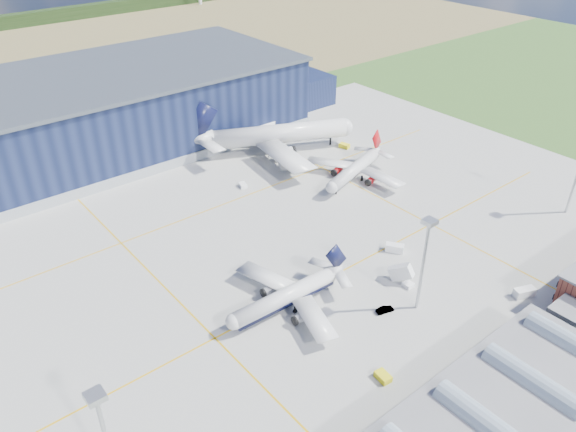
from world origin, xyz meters
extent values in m
plane|color=#315921|center=(0.00, 0.00, 0.00)|extent=(600.00, 600.00, 0.00)
cube|color=#9B9B96|center=(0.00, 10.00, 0.03)|extent=(220.00, 160.00, 0.06)
cube|color=#E2A80B|center=(0.00, -10.00, 0.07)|extent=(180.00, 0.40, 0.02)
cube|color=#E2A80B|center=(0.00, 35.00, 0.07)|extent=(180.00, 0.40, 0.02)
cube|color=#E2A80B|center=(-30.00, 10.00, 0.07)|extent=(0.40, 120.00, 0.02)
cube|color=#E2A80B|center=(40.00, 10.00, 0.07)|extent=(0.40, 120.00, 0.02)
cube|color=olive|center=(0.00, 220.00, 0.00)|extent=(600.00, 220.00, 0.01)
cube|color=#101836|center=(0.00, 95.00, 12.50)|extent=(120.00, 60.00, 25.00)
cube|color=#91979E|center=(0.00, 95.00, 1.60)|extent=(121.00, 61.00, 3.20)
cube|color=#454D58|center=(0.00, 95.00, 25.50)|extent=(122.00, 62.00, 1.20)
cube|color=#101836|center=(72.00, 90.00, 6.00)|extent=(24.00, 30.00, 12.00)
cube|color=slate|center=(-10.00, -60.00, 6.20)|extent=(66.00, 23.00, 0.50)
cylinder|color=#92A4B5|center=(-10.00, -60.00, 6.40)|extent=(4.40, 18.00, 4.40)
cylinder|color=#92A4B5|center=(4.00, -60.00, 6.40)|extent=(4.40, 18.00, 4.40)
cylinder|color=#92A4B5|center=(18.00, -60.00, 6.40)|extent=(4.40, 18.00, 4.40)
cube|color=#B5B8BC|center=(-60.00, -30.00, 22.50)|extent=(2.60, 2.60, 1.00)
cylinder|color=#B5B8BC|center=(10.00, -30.00, 11.00)|extent=(0.70, 0.70, 22.00)
cube|color=#B5B8BC|center=(10.00, -30.00, 22.50)|extent=(2.60, 2.60, 1.00)
cylinder|color=#B5B8BC|center=(75.00, -30.00, 11.00)|extent=(0.70, 0.70, 22.00)
cube|color=yellow|center=(-11.14, -39.47, 0.68)|extent=(2.43, 3.35, 1.36)
cube|color=white|center=(32.01, -42.80, 1.07)|extent=(5.34, 3.78, 2.14)
cube|color=white|center=(12.30, 40.13, 0.64)|extent=(2.65, 3.34, 1.27)
cube|color=white|center=(22.54, -12.29, 1.05)|extent=(4.35, 4.97, 2.10)
cube|color=yellow|center=(56.58, 41.35, 0.76)|extent=(3.09, 3.96, 1.52)
cube|color=white|center=(14.29, -21.41, 1.68)|extent=(4.05, 5.64, 3.36)
imported|color=#99999E|center=(5.27, -47.34, 0.54)|extent=(3.34, 1.88, 1.07)
imported|color=#99999E|center=(3.45, -26.59, 0.67)|extent=(4.27, 2.43, 1.33)
camera|label=1|loc=(-72.26, -86.19, 82.35)|focal=35.00mm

